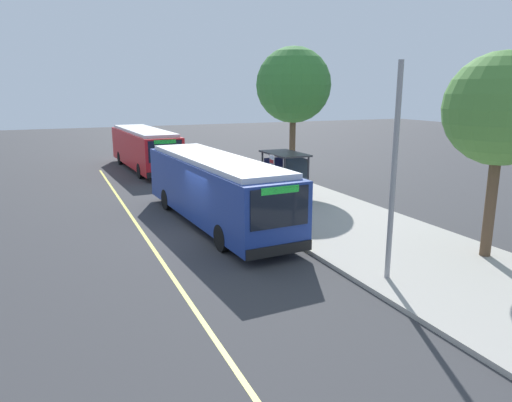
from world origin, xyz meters
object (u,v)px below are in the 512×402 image
at_px(transit_bus_second, 145,148).
at_px(waiting_bench, 288,192).
at_px(transit_bus_main, 215,187).
at_px(pedestrian_commuter, 273,189).
at_px(route_sign_post, 272,177).

distance_m(transit_bus_second, waiting_bench, 14.60).
bearing_deg(waiting_bench, transit_bus_main, -66.18).
bearing_deg(pedestrian_commuter, transit_bus_second, -167.73).
bearing_deg(waiting_bench, pedestrian_commuter, -48.42).
relative_size(route_sign_post, pedestrian_commuter, 1.66).
distance_m(route_sign_post, pedestrian_commuter, 1.58).
relative_size(transit_bus_main, route_sign_post, 4.13).
xyz_separation_m(transit_bus_main, pedestrian_commuter, (-0.79, 3.19, -0.50)).
relative_size(waiting_bench, route_sign_post, 0.57).
relative_size(transit_bus_second, waiting_bench, 7.07).
height_order(transit_bus_main, pedestrian_commuter, transit_bus_main).
distance_m(waiting_bench, route_sign_post, 3.41).
height_order(transit_bus_second, route_sign_post, same).
bearing_deg(waiting_bench, route_sign_post, -40.06).
xyz_separation_m(route_sign_post, pedestrian_commuter, (-1.18, 0.64, -0.84)).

